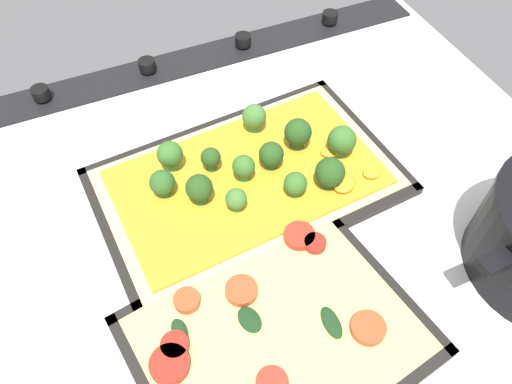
% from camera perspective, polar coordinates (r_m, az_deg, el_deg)
% --- Properties ---
extents(ground_plane, '(0.86, 0.73, 0.03)m').
position_cam_1_polar(ground_plane, '(0.68, 2.57, -1.82)').
color(ground_plane, silver).
extents(stove_control_panel, '(0.83, 0.07, 0.03)m').
position_cam_1_polar(stove_control_panel, '(0.88, -6.86, 15.17)').
color(stove_control_panel, black).
rests_on(stove_control_panel, ground_plane).
extents(baking_tray_front, '(0.42, 0.28, 0.01)m').
position_cam_1_polar(baking_tray_front, '(0.68, -0.97, 1.07)').
color(baking_tray_front, black).
rests_on(baking_tray_front, ground_plane).
extents(broccoli_pizza, '(0.40, 0.26, 0.06)m').
position_cam_1_polar(broccoli_pizza, '(0.67, -0.22, 2.28)').
color(broccoli_pizza, '#D3B77F').
rests_on(broccoli_pizza, baking_tray_front).
extents(baking_tray_back, '(0.34, 0.29, 0.01)m').
position_cam_1_polar(baking_tray_back, '(0.57, 2.55, -16.45)').
color(baking_tray_back, black).
rests_on(baking_tray_back, ground_plane).
extents(veggie_pizza_back, '(0.31, 0.26, 0.02)m').
position_cam_1_polar(veggie_pizza_back, '(0.56, 2.14, -15.82)').
color(veggie_pizza_back, '#B8BF6F').
rests_on(veggie_pizza_back, baking_tray_back).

